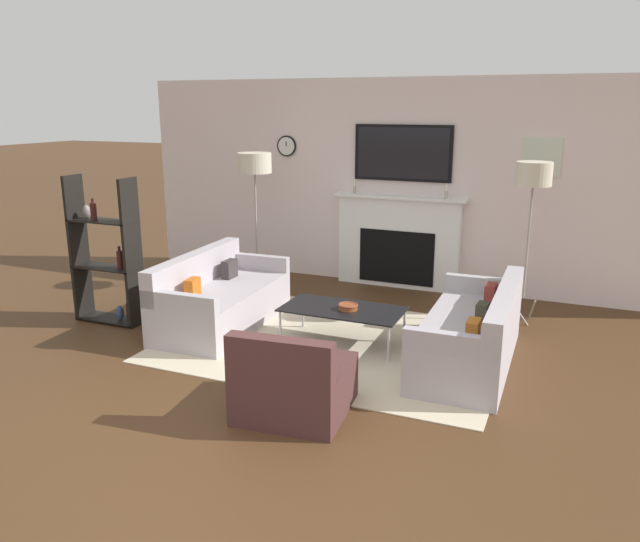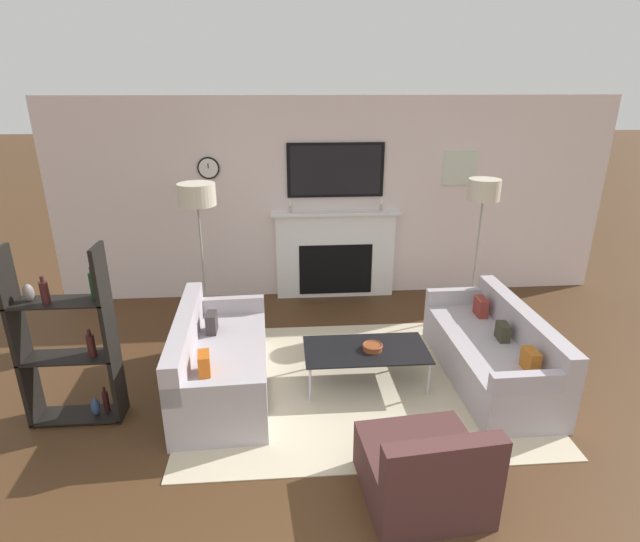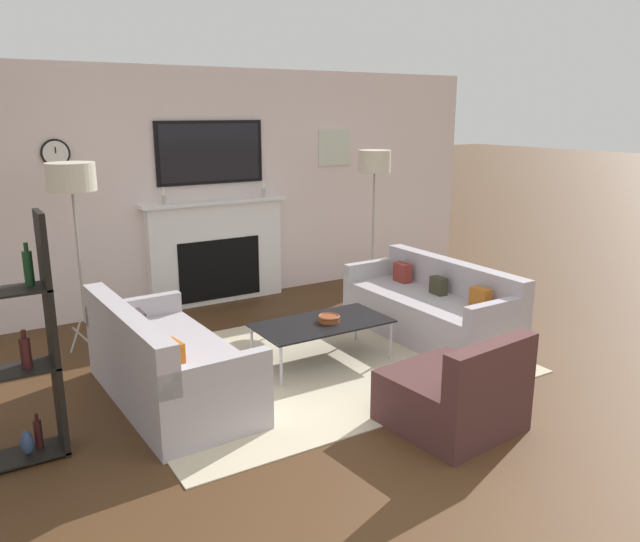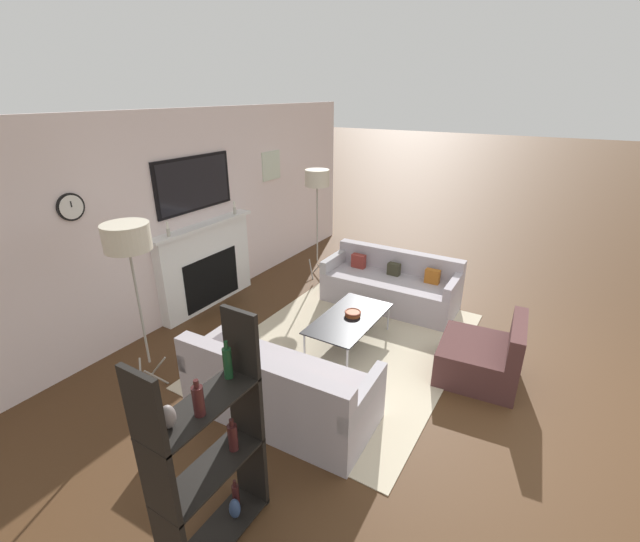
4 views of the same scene
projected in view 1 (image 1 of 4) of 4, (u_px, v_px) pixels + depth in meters
The scene contains 11 objects.
ground_plane at pixel (196, 473), 4.13m from camera, with size 60.00×60.00×0.00m, color #492E19.
fireplace_wall at pixel (402, 194), 8.15m from camera, with size 7.53×0.28×2.70m.
area_rug at pixel (336, 342), 6.38m from camera, with size 3.35×2.51×0.01m.
couch_left at pixel (219, 301), 6.82m from camera, with size 0.90×1.81×0.80m.
couch_right at pixel (472, 336), 5.80m from camera, with size 0.81×1.90×0.75m.
armchair at pixel (294, 384), 4.87m from camera, with size 0.89×0.88×0.73m.
coffee_table at pixel (343, 310), 6.27m from camera, with size 1.22×0.63×0.38m.
decorative_bowl at pixel (348, 306), 6.22m from camera, with size 0.20×0.20×0.06m.
floor_lamp_left at pixel (255, 165), 7.88m from camera, with size 0.43×0.43×1.78m.
floor_lamp_right at pixel (534, 177), 6.61m from camera, with size 0.38×0.38×1.79m.
shelf_unit at pixel (106, 255), 6.83m from camera, with size 0.79×0.28×1.62m.
Camera 1 is at (2.18, -3.04, 2.36)m, focal length 35.00 mm.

